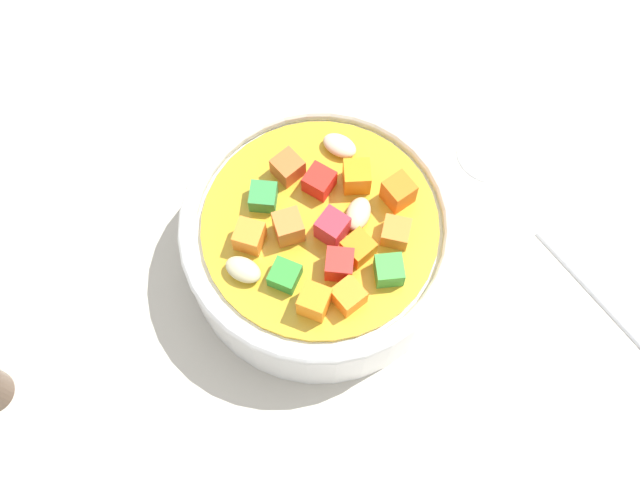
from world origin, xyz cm
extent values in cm
cube|color=#BAB2A0|center=(0.00, 0.00, -1.00)|extent=(140.00, 140.00, 2.00)
cylinder|color=white|center=(0.00, 0.00, 2.49)|extent=(16.81, 16.81, 4.97)
torus|color=white|center=(0.00, 0.00, 5.31)|extent=(16.92, 16.92, 1.12)
cylinder|color=gold|center=(0.00, 0.00, 5.17)|extent=(14.22, 14.22, 0.40)
cube|color=red|center=(-2.64, 1.51, 6.16)|extent=(2.17, 2.17, 1.58)
cube|color=orange|center=(-3.93, -2.18, 6.00)|extent=(2.09, 2.09, 1.26)
cube|color=red|center=(1.60, -1.92, 6.09)|extent=(1.75, 1.75, 1.44)
cube|color=orange|center=(1.08, 1.58, 6.29)|extent=(2.17, 2.17, 1.83)
cube|color=orange|center=(-0.47, -3.50, 6.28)|extent=(2.22, 2.22, 1.81)
cube|color=#31853D|center=(3.60, 0.91, 5.98)|extent=(2.17, 2.17, 1.22)
ellipsoid|color=#CABF8F|center=(1.51, 5.14, 5.93)|extent=(2.43, 1.81, 1.12)
cube|color=#2E8C2F|center=(-0.57, 3.92, 5.94)|extent=(1.93, 1.93, 1.14)
cube|color=orange|center=(-2.84, -0.44, 6.06)|extent=(1.81, 1.81, 1.38)
cube|color=orange|center=(-4.19, 2.66, 6.11)|extent=(1.87, 1.87, 1.47)
cube|color=orange|center=(2.51, 3.41, 6.17)|extent=(2.04, 2.04, 1.61)
ellipsoid|color=beige|center=(2.25, -4.73, 5.83)|extent=(2.36, 1.68, 0.93)
cube|color=orange|center=(-2.55, -4.24, 6.30)|extent=(1.93, 1.93, 1.85)
cube|color=#D65C27|center=(3.68, -1.48, 6.09)|extent=(1.81, 1.81, 1.45)
cube|color=orange|center=(-2.93, 4.16, 6.30)|extent=(1.96, 1.96, 1.86)
cube|color=green|center=(-5.05, 0.32, 6.09)|extent=(2.22, 2.22, 1.43)
cube|color=red|center=(-0.91, 0.04, 6.28)|extent=(1.66, 1.66, 1.81)
ellipsoid|color=beige|center=(-1.46, -1.78, 5.85)|extent=(2.09, 2.55, 0.97)
cylinder|color=silver|center=(-16.18, -8.98, 0.36)|extent=(12.01, 3.82, 0.72)
ellipsoid|color=silver|center=(-4.02, -12.19, 0.47)|extent=(3.77, 2.83, 0.95)
camera|label=1|loc=(-11.74, 14.64, 48.18)|focal=44.25mm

